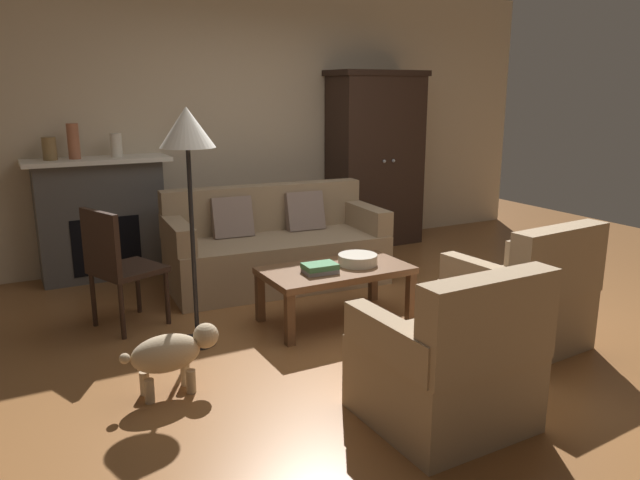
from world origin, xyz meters
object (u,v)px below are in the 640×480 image
object	(u,v)px
fireplace	(101,218)
couch	(275,249)
side_chair_wooden	(117,262)
dog	(172,353)
armoire	(375,159)
fruit_bowl	(358,259)
book_stack	(320,268)
mantel_vase_terracotta	(73,141)
armchair_near_right	(522,301)
coffee_table	(336,274)
mantel_vase_bronze	(49,149)
floor_lamp	(188,142)
armchair_near_left	(448,367)
mantel_vase_cream	(116,145)

from	to	relation	value
fireplace	couch	distance (m)	1.64
side_chair_wooden	dog	world-z (taller)	side_chair_wooden
armoire	side_chair_wooden	size ratio (longest dim) A/B	2.13
fruit_bowl	dog	bearing A→B (deg)	-161.19
book_stack	mantel_vase_terracotta	bearing A→B (deg)	123.66
side_chair_wooden	dog	size ratio (longest dim) A/B	1.57
armchair_near_right	book_stack	bearing A→B (deg)	138.46
fruit_bowl	armoire	bearing A→B (deg)	53.82
armoire	armchair_near_right	size ratio (longest dim) A/B	2.18
coffee_table	mantel_vase_bronze	world-z (taller)	mantel_vase_bronze
armoire	mantel_vase_bronze	xyz separation A→B (m)	(-3.33, 0.06, 0.26)
book_stack	floor_lamp	world-z (taller)	floor_lamp
fruit_bowl	side_chair_wooden	bearing A→B (deg)	159.58
mantel_vase_bronze	floor_lamp	bearing A→B (deg)	-70.75
armoire	armchair_near_left	xyz separation A→B (m)	(-1.82, -3.49, -0.65)
armoire	floor_lamp	bearing A→B (deg)	-145.17
side_chair_wooden	armoire	bearing A→B (deg)	23.13
book_stack	side_chair_wooden	distance (m)	1.47
couch	coffee_table	distance (m)	1.08
floor_lamp	book_stack	bearing A→B (deg)	-8.48
side_chair_wooden	couch	bearing A→B (deg)	17.91
mantel_vase_terracotta	mantel_vase_cream	bearing A→B (deg)	0.00
fireplace	dog	size ratio (longest dim) A/B	2.19
armchair_near_right	coffee_table	bearing A→B (deg)	131.68
armoire	mantel_vase_cream	bearing A→B (deg)	178.76
floor_lamp	armoire	bearing A→B (deg)	34.83
mantel_vase_bronze	dog	xyz separation A→B (m)	(0.33, -2.53, -0.97)
floor_lamp	fireplace	bearing A→B (deg)	98.48
armoire	couch	xyz separation A→B (m)	(-1.61, -0.84, -0.65)
floor_lamp	dog	bearing A→B (deg)	-118.44
coffee_table	book_stack	bearing A→B (deg)	-159.49
coffee_table	floor_lamp	bearing A→B (deg)	176.20
book_stack	fruit_bowl	bearing A→B (deg)	8.71
book_stack	armoire	bearing A→B (deg)	48.32
side_chair_wooden	floor_lamp	bearing A→B (deg)	-52.71
mantel_vase_terracotta	side_chair_wooden	distance (m)	1.57
armoire	coffee_table	distance (m)	2.57
armchair_near_left	floor_lamp	size ratio (longest dim) A/B	0.55
mantel_vase_terracotta	mantel_vase_cream	world-z (taller)	mantel_vase_terracotta
fireplace	mantel_vase_terracotta	size ratio (longest dim) A/B	4.06
fireplace	side_chair_wooden	xyz separation A→B (m)	(-0.12, -1.39, -0.06)
armchair_near_left	armchair_near_right	bearing A→B (deg)	26.95
fruit_bowl	book_stack	xyz separation A→B (m)	(-0.36, -0.05, -0.00)
coffee_table	armchair_near_right	size ratio (longest dim) A/B	1.25
armoire	mantel_vase_bronze	world-z (taller)	armoire
fireplace	fruit_bowl	distance (m)	2.53
couch	mantel_vase_cream	xyz separation A→B (m)	(-1.16, 0.90, 0.91)
couch	armchair_near_left	size ratio (longest dim) A/B	2.24
book_stack	mantel_vase_cream	distance (m)	2.41
fireplace	armchair_near_right	world-z (taller)	fireplace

